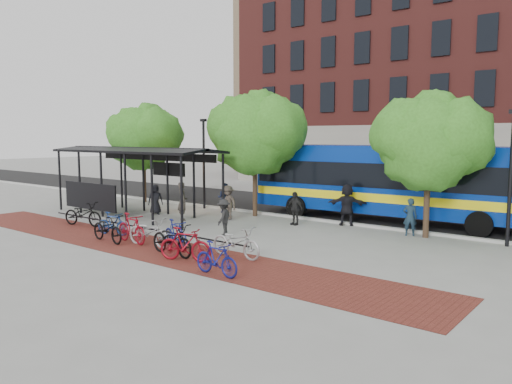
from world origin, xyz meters
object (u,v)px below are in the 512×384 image
Objects in this scene: bike_4 at (108,228)px; bike_8 at (172,239)px; tree_c at (432,138)px; bike_3 at (113,224)px; pedestrian_2 at (224,198)px; bike_9 at (185,244)px; pedestrian_4 at (295,208)px; lamp_post_right at (511,174)px; pedestrian_7 at (410,217)px; bike_5 at (131,228)px; pedestrian_1 at (182,201)px; bike_7 at (176,234)px; bike_10 at (236,242)px; bike_11 at (216,259)px; bike_6 at (149,232)px; pedestrian_3 at (228,202)px; pedestrian_5 at (347,205)px; pedestrian_9 at (224,217)px; tree_b at (257,130)px; lamp_post_left at (204,161)px; bus_shelter at (133,158)px; tree_a at (145,135)px; bike_0 at (83,214)px; bus at (391,178)px; pedestrian_0 at (155,199)px.

bike_8 is (3.64, 0.09, 0.02)m from bike_4.
tree_c reaches higher than bike_3.
tree_c is at bearing 157.36° from pedestrian_2.
bike_9 is 1.21× the size of pedestrian_4.
lamp_post_right is 3.27× the size of pedestrian_4.
pedestrian_4 is 5.29m from pedestrian_7.
bike_5 is 1.02× the size of pedestrian_1.
bike_7 is 0.92× the size of pedestrian_1.
pedestrian_1 is at bearing 68.10° from pedestrian_2.
bike_11 is (0.99, -2.04, -0.04)m from bike_10.
pedestrian_7 reaches higher than bike_6.
pedestrian_5 reaches higher than pedestrian_3.
bike_7 is at bearing -57.06° from pedestrian_3.
bike_8 is at bearing -123.68° from bike_7.
tree_b is at bearing -177.58° from pedestrian_9.
bike_6 is (-7.66, -8.21, -3.50)m from tree_c.
lamp_post_right reaches higher than pedestrian_7.
pedestrian_9 is at bearing -28.18° from bike_4.
bike_6 is at bearing 155.20° from pedestrian_1.
lamp_post_left is 3.23× the size of pedestrian_7.
pedestrian_7 is (5.14, 8.56, 0.22)m from bike_8.
pedestrian_3 is at bearing -170.95° from lamp_post_right.
tree_c is 3.78× the size of pedestrian_4.
bus_shelter is 6.24× the size of pedestrian_3.
tree_a is at bearing 55.24° from bike_5.
bike_0 is at bearing -90.00° from pedestrian_9.
pedestrian_2 is (-7.21, 7.31, 0.26)m from bike_10.
pedestrian_5 is at bearing -64.72° from bike_0.
bike_4 is 1.94m from bike_6.
tree_a is 3.26× the size of bike_9.
tree_a is 15.53m from bus.
tree_a is 2.96× the size of bike_4.
lamp_post_right is 3.35× the size of pedestrian_9.
pedestrian_0 is (-0.51, -3.17, -1.95)m from lamp_post_left.
bike_0 is 1.11× the size of bike_5.
bike_10 is at bearing -40.22° from lamp_post_left.
bike_3 is at bearing 77.48° from bike_6.
bike_9 is 4.56m from pedestrian_9.
pedestrian_2 is (3.10, 3.63, -2.19)m from bus_shelter.
bike_11 is 12.44m from pedestrian_2.
pedestrian_5 is 1.28× the size of pedestrian_9.
bike_7 is at bearing 96.68° from pedestrian_2.
pedestrian_4 is at bearing -63.75° from bike_0.
lamp_post_right reaches higher than bike_5.
bus_shelter is 6.55× the size of bike_3.
tree_b is 9.87m from bike_10.
pedestrian_7 is (13.47, 3.74, -2.21)m from bus_shelter.
bike_11 is 0.90× the size of pedestrian_1.
tree_a is at bearing -22.89° from pedestrian_5.
bike_8 reaches higher than bike_4.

